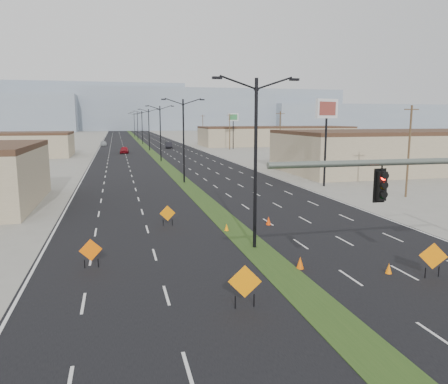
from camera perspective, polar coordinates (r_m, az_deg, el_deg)
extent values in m
plane|color=gray|center=(16.50, 17.57, -18.77)|extent=(600.00, 600.00, 0.00)
cube|color=black|center=(112.82, -9.85, 5.49)|extent=(25.00, 400.00, 0.02)
cube|color=#244117|center=(112.82, -9.85, 5.49)|extent=(2.00, 400.00, 0.04)
cube|color=tan|center=(71.13, 22.36, 4.84)|extent=(36.00, 18.00, 5.50)
cube|color=tan|center=(130.71, 6.77, 7.20)|extent=(44.00, 16.00, 5.00)
cube|color=#8693A6|center=(315.99, -5.21, 10.65)|extent=(220.00, 50.00, 28.00)
cube|color=#8693A6|center=(355.92, 18.27, 9.28)|extent=(160.00, 50.00, 18.00)
cube|color=#8693A6|center=(333.12, -17.96, 10.52)|extent=(140.00, 50.00, 32.00)
cube|color=black|center=(17.38, 19.81, 0.75)|extent=(0.50, 0.28, 1.30)
sphere|color=#FF0C05|center=(17.20, 20.17, 1.82)|extent=(0.22, 0.22, 0.22)
cylinder|color=black|center=(25.67, 4.13, 3.47)|extent=(0.20, 0.20, 10.00)
cube|color=black|center=(25.01, -0.92, 14.69)|extent=(0.55, 0.24, 0.14)
cube|color=black|center=(26.43, 9.17, 14.30)|extent=(0.55, 0.24, 0.14)
cylinder|color=black|center=(52.94, -5.29, 6.58)|extent=(0.20, 0.20, 10.00)
cube|color=black|center=(52.63, -7.91, 11.90)|extent=(0.55, 0.24, 0.14)
cube|color=black|center=(53.31, -2.88, 11.95)|extent=(0.55, 0.24, 0.14)
cylinder|color=black|center=(80.71, -8.30, 7.53)|extent=(0.20, 0.20, 10.00)
cube|color=black|center=(80.51, -10.05, 11.00)|extent=(0.55, 0.24, 0.14)
cube|color=black|center=(80.95, -6.74, 11.07)|extent=(0.55, 0.24, 0.14)
cylinder|color=black|center=(108.60, -9.77, 7.98)|extent=(0.20, 0.20, 10.00)
cube|color=black|center=(108.45, -11.08, 10.56)|extent=(0.55, 0.24, 0.14)
cube|color=black|center=(108.78, -8.62, 10.62)|extent=(0.55, 0.24, 0.14)
cylinder|color=black|center=(136.53, -10.64, 8.25)|extent=(0.20, 0.20, 10.00)
cube|color=black|center=(136.41, -11.69, 10.30)|extent=(0.55, 0.24, 0.14)
cube|color=black|center=(136.68, -9.73, 10.35)|extent=(0.55, 0.24, 0.14)
cylinder|color=black|center=(164.49, -11.22, 8.43)|extent=(0.20, 0.20, 10.00)
cube|color=black|center=(164.39, -12.09, 10.12)|extent=(0.55, 0.24, 0.14)
cube|color=black|center=(164.61, -10.46, 10.17)|extent=(0.55, 0.24, 0.14)
cylinder|color=black|center=(192.46, -11.63, 8.55)|extent=(0.20, 0.20, 10.00)
cube|color=black|center=(192.37, -12.37, 10.00)|extent=(0.55, 0.24, 0.14)
cube|color=black|center=(192.56, -10.98, 10.05)|extent=(0.55, 0.24, 0.14)
cylinder|color=#4C3823|center=(46.67, 22.98, 4.85)|extent=(0.20, 0.20, 9.00)
cube|color=#4C3823|center=(46.56, 23.31, 9.88)|extent=(1.60, 0.10, 0.10)
cylinder|color=#4C3823|center=(77.54, 7.30, 7.10)|extent=(0.20, 0.20, 9.00)
cube|color=#4C3823|center=(77.48, 7.37, 10.13)|extent=(1.60, 0.10, 0.10)
cylinder|color=#4C3823|center=(110.89, 0.73, 7.89)|extent=(0.20, 0.20, 9.00)
cube|color=#4C3823|center=(110.85, 0.74, 10.01)|extent=(1.60, 0.10, 0.10)
cylinder|color=#4C3823|center=(145.02, -2.78, 8.27)|extent=(0.20, 0.20, 9.00)
cube|color=#4C3823|center=(144.99, -2.80, 9.89)|extent=(1.60, 0.10, 0.10)
imported|color=maroon|center=(101.20, -12.89, 5.38)|extent=(2.19, 4.62, 1.53)
imported|color=black|center=(116.92, -7.24, 6.08)|extent=(2.02, 4.93, 1.59)
imported|color=#A2A8AC|center=(130.53, -15.48, 6.11)|extent=(1.88, 4.48, 1.29)
cube|color=#FF6805|center=(23.88, -17.01, -7.26)|extent=(1.16, 0.24, 1.17)
cylinder|color=black|center=(24.12, -17.75, -8.95)|extent=(0.05, 0.05, 0.49)
cylinder|color=black|center=(24.08, -16.11, -8.90)|extent=(0.05, 0.05, 0.49)
cube|color=orange|center=(18.19, 2.74, -11.60)|extent=(1.35, 0.35, 1.38)
cylinder|color=black|center=(18.42, 1.48, -14.21)|extent=(0.05, 0.05, 0.57)
cylinder|color=black|center=(18.63, 3.94, -13.95)|extent=(0.05, 0.05, 0.57)
cube|color=orange|center=(31.93, -7.39, -2.76)|extent=(1.13, 0.09, 1.13)
cylinder|color=black|center=(32.05, -7.95, -4.02)|extent=(0.05, 0.05, 0.47)
cylinder|color=black|center=(32.12, -6.78, -3.97)|extent=(0.05, 0.05, 0.47)
cube|color=orange|center=(23.79, 25.67, -7.55)|extent=(1.22, 0.59, 1.32)
cylinder|color=black|center=(23.80, 24.80, -9.56)|extent=(0.05, 0.05, 0.55)
cylinder|color=black|center=(24.27, 26.24, -9.30)|extent=(0.05, 0.05, 0.55)
cone|color=#EF5B05|center=(23.26, 9.92, -9.08)|extent=(0.44, 0.44, 0.67)
cone|color=orange|center=(23.75, 20.72, -9.33)|extent=(0.36, 0.36, 0.55)
cone|color=#F23F05|center=(32.22, 5.83, -3.77)|extent=(0.39, 0.39, 0.63)
cone|color=orange|center=(30.31, 0.33, -4.65)|extent=(0.37, 0.37, 0.54)
cylinder|color=black|center=(51.40, 13.09, 5.27)|extent=(0.24, 0.24, 8.19)
cube|color=white|center=(51.28, 13.29, 10.56)|extent=(3.15, 1.45, 2.16)
cube|color=brown|center=(51.10, 13.40, 10.56)|extent=(2.44, 0.95, 1.51)
cylinder|color=black|center=(112.69, 1.21, 7.54)|extent=(0.24, 0.24, 7.52)
cube|color=white|center=(112.62, 1.21, 9.76)|extent=(2.93, 1.26, 1.98)
cube|color=#388C4D|center=(112.42, 1.24, 9.76)|extent=(2.27, 0.79, 1.39)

